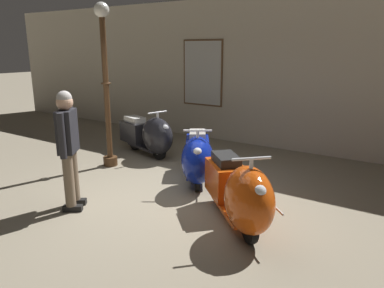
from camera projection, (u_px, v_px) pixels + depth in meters
ground_plane at (158, 197)px, 5.89m from camera, size 60.00×60.00×0.00m
showroom_back_wall at (261, 73)px, 8.65m from camera, size 18.00×0.24×3.48m
scooter_0 at (150, 135)px, 7.99m from camera, size 1.76×0.95×1.03m
scooter_1 at (197, 157)px, 6.37m from camera, size 1.33×1.69×1.04m
scooter_2 at (241, 194)px, 4.74m from camera, size 1.62×1.60×1.08m
lamppost at (106, 81)px, 7.04m from camera, size 0.28×0.28×3.13m
visitor_0 at (68, 142)px, 5.25m from camera, size 0.43×0.50×1.75m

